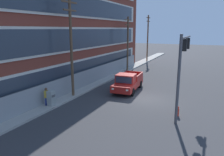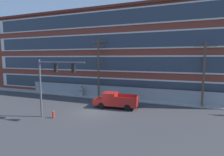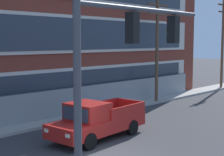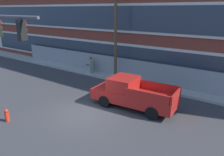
{
  "view_description": "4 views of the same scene",
  "coord_description": "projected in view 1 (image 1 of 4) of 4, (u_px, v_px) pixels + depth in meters",
  "views": [
    {
      "loc": [
        -19.37,
        -5.28,
        6.55
      ],
      "look_at": [
        -1.24,
        3.06,
        2.04
      ],
      "focal_mm": 35.0,
      "sensor_mm": 36.0,
      "label": 1
    },
    {
      "loc": [
        9.15,
        -17.98,
        6.36
      ],
      "look_at": [
        1.82,
        1.84,
        3.93
      ],
      "focal_mm": 28.0,
      "sensor_mm": 36.0,
      "label": 2
    },
    {
      "loc": [
        -9.89,
        -9.84,
        5.0
      ],
      "look_at": [
        2.28,
        1.89,
        3.17
      ],
      "focal_mm": 55.0,
      "sensor_mm": 36.0,
      "label": 3
    },
    {
      "loc": [
        8.59,
        -8.99,
        6.25
      ],
      "look_at": [
        -0.09,
        3.21,
        1.51
      ],
      "focal_mm": 35.0,
      "sensor_mm": 36.0,
      "label": 4
    }
  ],
  "objects": [
    {
      "name": "ground_plane",
      "position": [
        147.0,
        99.0,
        20.76
      ],
      "size": [
        160.0,
        160.0,
        0.0
      ],
      "primitive_type": "plane",
      "color": "#38383A"
    },
    {
      "name": "sidewalk_building_side",
      "position": [
        82.0,
        90.0,
        23.69
      ],
      "size": [
        80.0,
        1.87,
        0.16
      ],
      "primitive_type": "cube",
      "color": "#9E9B93",
      "rests_on": "ground"
    },
    {
      "name": "brick_mill_building",
      "position": [
        8.0,
        22.0,
        22.14
      ],
      "size": [
        47.62,
        11.91,
        14.5
      ],
      "color": "brown",
      "rests_on": "ground"
    },
    {
      "name": "chain_link_fence",
      "position": [
        84.0,
        79.0,
        24.75
      ],
      "size": [
        34.26,
        0.06,
        1.95
      ],
      "color": "gray",
      "rests_on": "ground"
    },
    {
      "name": "traffic_signal_mast",
      "position": [
        183.0,
        59.0,
        15.88
      ],
      "size": [
        5.51,
        0.43,
        6.22
      ],
      "color": "#4C4C51",
      "rests_on": "ground"
    },
    {
      "name": "pickup_truck_red",
      "position": [
        128.0,
        82.0,
        23.34
      ],
      "size": [
        5.74,
        2.47,
        1.97
      ],
      "color": "#AD1E19",
      "rests_on": "ground"
    },
    {
      "name": "utility_pole_near_corner",
      "position": [
        71.0,
        44.0,
        20.39
      ],
      "size": [
        2.25,
        0.26,
        9.39
      ],
      "color": "brown",
      "rests_on": "ground"
    },
    {
      "name": "utility_pole_midblock",
      "position": [
        128.0,
        41.0,
        33.47
      ],
      "size": [
        2.64,
        0.26,
        8.35
      ],
      "color": "brown",
      "rests_on": "ground"
    },
    {
      "name": "utility_pole_far_east",
      "position": [
        148.0,
        37.0,
        43.58
      ],
      "size": [
        2.29,
        0.26,
        9.19
      ],
      "color": "brown",
      "rests_on": "ground"
    },
    {
      "name": "electrical_cabinet",
      "position": [
        51.0,
        99.0,
        18.57
      ],
      "size": [
        0.61,
        0.51,
        1.45
      ],
      "color": "#939993",
      "rests_on": "ground"
    },
    {
      "name": "pedestrian_near_cabinet",
      "position": [
        46.0,
        96.0,
        18.55
      ],
      "size": [
        0.46,
        0.38,
        1.69
      ],
      "color": "navy",
      "rests_on": "ground"
    },
    {
      "name": "fire_hydrant",
      "position": [
        177.0,
        111.0,
        16.73
      ],
      "size": [
        0.24,
        0.24,
        0.78
      ],
      "color": "red",
      "rests_on": "ground"
    }
  ]
}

